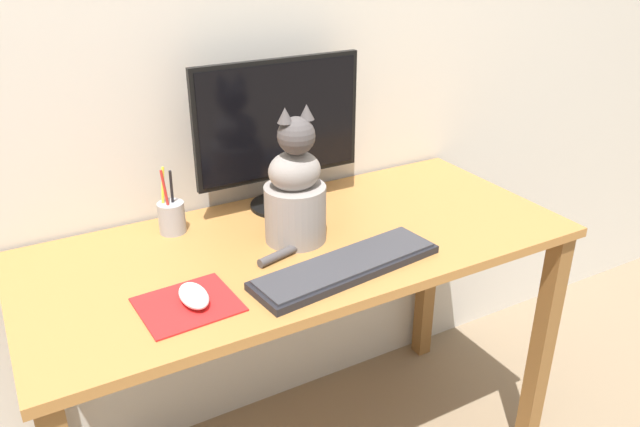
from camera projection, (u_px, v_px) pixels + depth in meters
wall_back at (239, 20)px, 1.61m from camera, size 7.00×0.04×2.50m
desk at (302, 279)px, 1.60m from camera, size 1.36×0.61×0.76m
monitor at (279, 129)px, 1.64m from camera, size 0.47×0.17×0.41m
keyboard at (347, 266)px, 1.42m from camera, size 0.47×0.18×0.02m
mousepad_left at (188, 305)px, 1.29m from camera, size 0.21×0.18×0.00m
computer_mouse_left at (194, 296)px, 1.29m from camera, size 0.06×0.10×0.03m
cat at (295, 192)px, 1.51m from camera, size 0.22×0.18×0.35m
pen_cup at (172, 216)px, 1.58m from camera, size 0.07×0.07×0.17m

